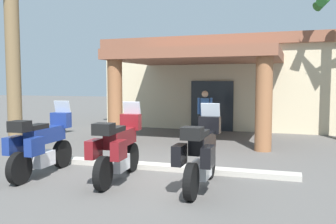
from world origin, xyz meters
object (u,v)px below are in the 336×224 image
at_px(motorcycle_black, 201,153).
at_px(motorcycle_maroon, 118,147).
at_px(motorcycle_blue, 41,144).
at_px(pedestrian, 205,111).
at_px(motel_building, 224,82).

bearing_deg(motorcycle_black, motorcycle_maroon, 88.74).
relative_size(motorcycle_blue, motorcycle_maroon, 1.00).
xyz_separation_m(motorcycle_blue, pedestrian, (2.36, 6.04, 0.32)).
height_order(motel_building, motorcycle_blue, motel_building).
bearing_deg(motorcycle_blue, motorcycle_black, -90.33).
height_order(motel_building, motorcycle_black, motel_building).
relative_size(motorcycle_blue, motorcycle_black, 1.00).
bearing_deg(motorcycle_black, motorcycle_blue, 91.74).
bearing_deg(motorcycle_maroon, motorcycle_black, -95.04).
relative_size(motel_building, pedestrian, 6.18).
height_order(motorcycle_blue, motorcycle_black, same).
xyz_separation_m(motel_building, motorcycle_blue, (-2.20, -11.34, -1.36)).
xyz_separation_m(motel_building, motorcycle_maroon, (-0.43, -11.20, -1.36)).
bearing_deg(motel_building, pedestrian, -86.66).
bearing_deg(pedestrian, motorcycle_maroon, -10.63).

